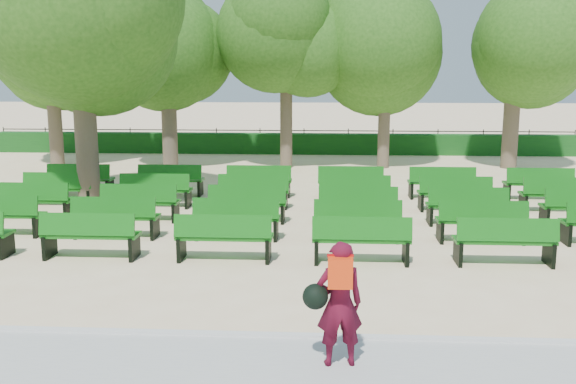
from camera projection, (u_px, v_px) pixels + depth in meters
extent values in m
plane|color=beige|center=(241.00, 229.00, 15.11)|extent=(120.00, 120.00, 0.00)
cube|color=#B5B5B0|center=(163.00, 374.00, 7.85)|extent=(30.00, 2.20, 0.06)
cube|color=silver|center=(184.00, 335.00, 8.97)|extent=(30.00, 0.12, 0.10)
cube|color=#134D17|center=(281.00, 144.00, 28.76)|extent=(26.00, 0.70, 0.90)
cube|color=#116312|center=(301.00, 203.00, 15.73)|extent=(1.92, 0.63, 0.06)
cube|color=#116312|center=(300.00, 195.00, 15.46)|extent=(1.90, 0.25, 0.44)
cylinder|color=brown|center=(87.00, 143.00, 17.42)|extent=(0.60, 0.60, 3.49)
ellipsoid|color=#2F621A|center=(79.00, 22.00, 16.82)|extent=(5.25, 5.25, 4.72)
imported|color=#4D0B1D|center=(339.00, 304.00, 7.91)|extent=(0.63, 0.47, 1.59)
cube|color=red|center=(340.00, 273.00, 7.65)|extent=(0.30, 0.15, 0.37)
sphere|color=black|center=(315.00, 297.00, 7.85)|extent=(0.32, 0.32, 0.32)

